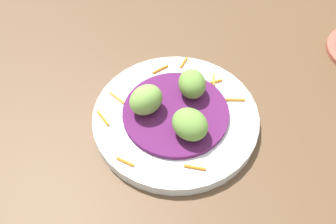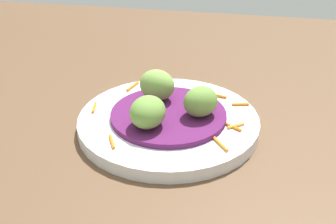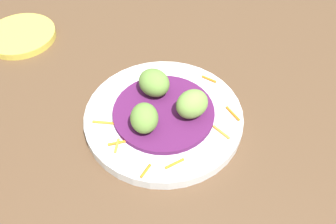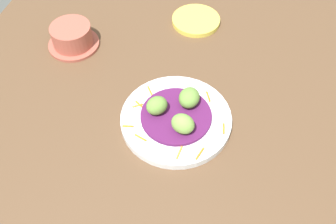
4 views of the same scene
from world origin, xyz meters
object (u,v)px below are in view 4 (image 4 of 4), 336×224
Objects in this scene: main_plate at (176,119)px; guac_scoop_center at (183,124)px; side_plate_small at (194,20)px; terracotta_bowl at (72,37)px; guac_scoop_right at (189,98)px; guac_scoop_left at (157,106)px.

guac_scoop_center is (2.28, -3.61, 3.84)cm from main_plate.
side_plate_small is 1.00× the size of terracotta_bowl.
main_plate is 5.62cm from guac_scoop_right.
side_plate_small is at bearing 31.02° from terracotta_bowl.
guac_scoop_left is at bearing 152.28° from guac_scoop_center.
guac_scoop_left reaches higher than side_plate_small.
guac_scoop_left is (-4.26, -0.17, 3.69)cm from main_plate.
main_plate is at bearing 2.28° from guac_scoop_left.
side_plate_small is (1.00, 35.12, -3.91)cm from guac_scoop_left.
side_plate_small is (-5.54, 38.56, -4.05)cm from guac_scoop_center.
main_plate is 4.65× the size of guac_scoop_right.
terracotta_bowl is (-32.02, 17.67, 1.96)cm from main_plate.
guac_scoop_right is at bearing -22.22° from terracotta_bowl.
guac_scoop_right is at bearing -80.44° from side_plate_small.
terracotta_bowl reaches higher than main_plate.
guac_scoop_center is 0.95× the size of guac_scoop_right.
guac_scoop_right reaches higher than terracotta_bowl.
guac_scoop_center reaches higher than terracotta_bowl.
main_plate is 36.62cm from terracotta_bowl.
side_plate_small is (-5.25, 31.18, -3.87)cm from guac_scoop_right.
guac_scoop_center is 0.38× the size of side_plate_small.
guac_scoop_center reaches higher than guac_scoop_left.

